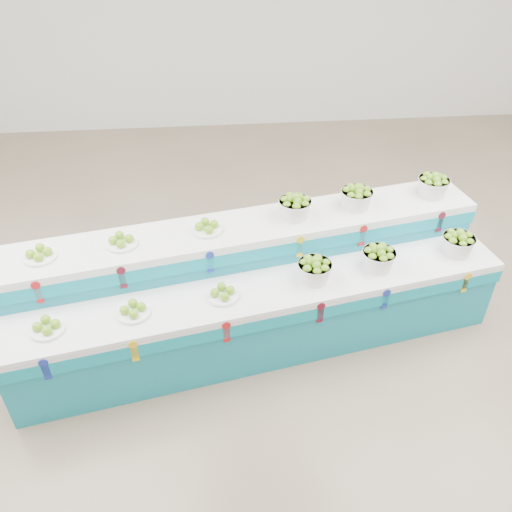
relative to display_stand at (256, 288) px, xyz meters
name	(u,v)px	position (x,y,z in m)	size (l,w,h in m)	color
ground	(271,344)	(0.12, -0.20, -0.51)	(10.00, 10.00, 0.00)	#715F4D
display_stand	(256,288)	(0.00, 0.00, 0.00)	(4.24, 1.09, 1.02)	teal
plate_lower_left	(47,326)	(-1.62, -0.58, 0.26)	(0.26, 0.26, 0.10)	white
plate_lower_mid	(133,309)	(-1.00, -0.46, 0.26)	(0.26, 0.26, 0.10)	white
plate_lower_right	(223,292)	(-0.30, -0.33, 0.26)	(0.26, 0.26, 0.10)	white
basket_lower_left	(315,270)	(0.47, -0.18, 0.32)	(0.29, 0.29, 0.21)	silver
basket_lower_mid	(379,258)	(1.05, -0.06, 0.32)	(0.29, 0.29, 0.21)	silver
basket_lower_right	(458,243)	(1.81, 0.08, 0.32)	(0.29, 0.29, 0.21)	silver
plate_upper_left	(39,253)	(-1.72, -0.07, 0.56)	(0.26, 0.26, 0.10)	white
plate_upper_mid	(121,240)	(-1.10, 0.05, 0.56)	(0.26, 0.26, 0.10)	white
plate_upper_right	(207,226)	(-0.40, 0.19, 0.56)	(0.26, 0.26, 0.10)	white
basket_upper_left	(295,207)	(0.37, 0.34, 0.62)	(0.29, 0.29, 0.21)	silver
basket_upper_mid	(357,197)	(0.95, 0.45, 0.62)	(0.29, 0.29, 0.21)	silver
basket_upper_right	(433,185)	(1.71, 0.60, 0.62)	(0.29, 0.29, 0.21)	silver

